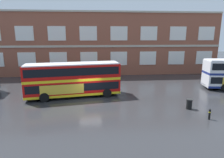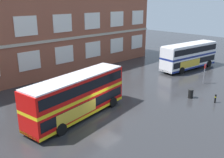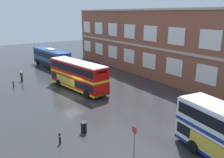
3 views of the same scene
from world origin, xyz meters
name	(u,v)px [view 2 (image 2 of 3)]	position (x,y,z in m)	size (l,w,h in m)	color
ground_plane	(92,109)	(0.00, 2.00, 0.00)	(120.00, 120.00, 0.00)	#2B2B2D
brick_terminal_building	(14,39)	(-0.44, 17.98, 5.56)	(48.61, 8.19, 11.41)	brown
double_decker_near	(77,96)	(-1.99, 1.71, 2.15)	(11.26, 4.21, 4.07)	red
double_decker_middle	(189,56)	(21.22, 3.11, 2.15)	(11.24, 3.97, 4.07)	silver
bus_stand_flag	(205,72)	(15.82, -2.15, 1.64)	(0.44, 0.10, 2.70)	slate
station_litter_bin	(191,94)	(10.03, -3.46, 0.52)	(0.60, 0.60, 1.03)	black
safety_bollard_west	(215,99)	(10.64, -6.04, 0.49)	(0.19, 0.19, 0.95)	black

